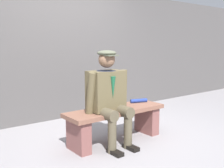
# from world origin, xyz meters

# --- Properties ---
(ground_plane) EXTENTS (30.00, 30.00, 0.00)m
(ground_plane) POSITION_xyz_m (0.00, 0.00, 0.00)
(ground_plane) COLOR gray
(bench) EXTENTS (1.47, 0.46, 0.47)m
(bench) POSITION_xyz_m (0.00, 0.00, 0.31)
(bench) COLOR brown
(bench) RESTS_ON ground
(seated_man) EXTENTS (0.65, 0.63, 1.28)m
(seated_man) POSITION_xyz_m (0.17, 0.06, 0.71)
(seated_man) COLOR brown
(seated_man) RESTS_ON ground
(rolled_magazine) EXTENTS (0.27, 0.14, 0.06)m
(rolled_magazine) POSITION_xyz_m (-0.52, -0.09, 0.50)
(rolled_magazine) COLOR navy
(rolled_magazine) RESTS_ON bench
(stadium_wall) EXTENTS (12.00, 0.24, 2.41)m
(stadium_wall) POSITION_xyz_m (0.00, -1.65, 1.20)
(stadium_wall) COLOR #504C4B
(stadium_wall) RESTS_ON ground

